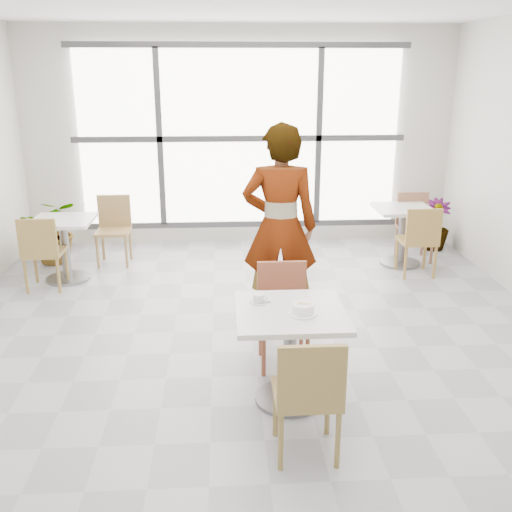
{
  "coord_description": "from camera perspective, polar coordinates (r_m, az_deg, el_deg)",
  "views": [
    {
      "loc": [
        -0.26,
        -4.66,
        2.43
      ],
      "look_at": [
        0.0,
        -0.3,
        1.0
      ],
      "focal_mm": 40.46,
      "sensor_mm": 36.0,
      "label": 1
    }
  ],
  "objects": [
    {
      "name": "wall_front",
      "position": [
        1.51,
        7.82,
        -20.0
      ],
      "size": [
        6.0,
        0.0,
        6.0
      ],
      "primitive_type": "plane",
      "rotation": [
        -1.57,
        0.0,
        0.0
      ],
      "color": "silver",
      "rests_on": "ground"
    },
    {
      "name": "floor",
      "position": [
        5.26,
        -0.2,
        -9.39
      ],
      "size": [
        7.0,
        7.0,
        0.0
      ],
      "primitive_type": "plane",
      "color": "#9E9EA5",
      "rests_on": "ground"
    },
    {
      "name": "bg_chair_right_near",
      "position": [
        7.18,
        15.87,
        1.82
      ],
      "size": [
        0.42,
        0.42,
        0.87
      ],
      "rotation": [
        0.0,
        0.0,
        3.14
      ],
      "color": "#A27D3D",
      "rests_on": "ground"
    },
    {
      "name": "chair_far",
      "position": [
        4.91,
        2.66,
        -5.04
      ],
      "size": [
        0.42,
        0.42,
        0.87
      ],
      "color": "brown",
      "rests_on": "ground"
    },
    {
      "name": "bg_table_left",
      "position": [
        7.18,
        -18.41,
        1.45
      ],
      "size": [
        0.7,
        0.7,
        0.75
      ],
      "color": "white",
      "rests_on": "ground"
    },
    {
      "name": "plant_left",
      "position": [
        7.91,
        -19.2,
        2.39
      ],
      "size": [
        0.79,
        0.69,
        0.85
      ],
      "primitive_type": "imported",
      "rotation": [
        0.0,
        0.0,
        0.04
      ],
      "color": "#547D39",
      "rests_on": "ground"
    },
    {
      "name": "plant_right",
      "position": [
        8.41,
        17.23,
        3.0
      ],
      "size": [
        0.49,
        0.49,
        0.71
      ],
      "primitive_type": "imported",
      "rotation": [
        0.0,
        0.0,
        -0.26
      ],
      "color": "#488746",
      "rests_on": "ground"
    },
    {
      "name": "main_table",
      "position": [
        4.32,
        3.38,
        -8.13
      ],
      "size": [
        0.8,
        0.8,
        0.75
      ],
      "color": "silver",
      "rests_on": "ground"
    },
    {
      "name": "oatmeal_bowl",
      "position": [
        4.14,
        4.66,
        -5.21
      ],
      "size": [
        0.21,
        0.21,
        0.09
      ],
      "color": "white",
      "rests_on": "main_table"
    },
    {
      "name": "window",
      "position": [
        8.15,
        -1.61,
        11.55
      ],
      "size": [
        4.6,
        0.07,
        2.52
      ],
      "color": "white",
      "rests_on": "ground"
    },
    {
      "name": "bg_chair_left_far",
      "position": [
        7.68,
        -13.88,
        3.02
      ],
      "size": [
        0.42,
        0.42,
        0.87
      ],
      "color": "#A5804E",
      "rests_on": "ground"
    },
    {
      "name": "coffee_cup",
      "position": [
        4.33,
        0.29,
        -4.28
      ],
      "size": [
        0.16,
        0.13,
        0.07
      ],
      "color": "silver",
      "rests_on": "main_table"
    },
    {
      "name": "bg_chair_right_far",
      "position": [
        7.89,
        15.31,
        3.3
      ],
      "size": [
        0.42,
        0.42,
        0.87
      ],
      "color": "#915F46",
      "rests_on": "ground"
    },
    {
      "name": "wall_back",
      "position": [
        8.22,
        -1.63,
        11.6
      ],
      "size": [
        6.0,
        0.0,
        6.0
      ],
      "primitive_type": "plane",
      "rotation": [
        1.57,
        0.0,
        0.0
      ],
      "color": "silver",
      "rests_on": "ground"
    },
    {
      "name": "person",
      "position": [
        5.5,
        2.36,
        2.86
      ],
      "size": [
        0.76,
        0.53,
        1.97
      ],
      "primitive_type": "imported",
      "rotation": [
        0.0,
        0.0,
        3.05
      ],
      "color": "black",
      "rests_on": "ground"
    },
    {
      "name": "bg_chair_left_near",
      "position": [
        6.89,
        -20.42,
        0.69
      ],
      "size": [
        0.42,
        0.42,
        0.87
      ],
      "rotation": [
        0.0,
        0.0,
        3.14
      ],
      "color": "#A07F43",
      "rests_on": "ground"
    },
    {
      "name": "bg_table_right",
      "position": [
        7.6,
        14.27,
        2.74
      ],
      "size": [
        0.7,
        0.7,
        0.75
      ],
      "color": "silver",
      "rests_on": "ground"
    },
    {
      "name": "chair_near",
      "position": [
        3.72,
        5.2,
        -13.17
      ],
      "size": [
        0.42,
        0.42,
        0.87
      ],
      "rotation": [
        0.0,
        0.0,
        3.14
      ],
      "color": "olive",
      "rests_on": "ground"
    }
  ]
}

